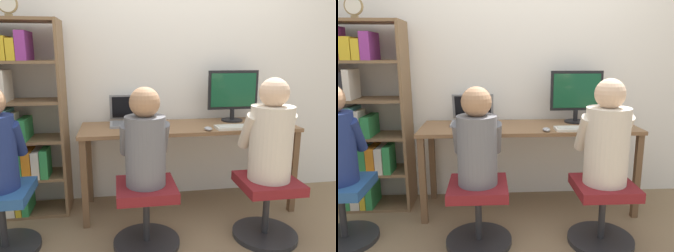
{
  "view_description": "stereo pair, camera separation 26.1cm",
  "coord_description": "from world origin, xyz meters",
  "views": [
    {
      "loc": [
        -0.61,
        -2.4,
        1.34
      ],
      "look_at": [
        -0.2,
        0.12,
        0.78
      ],
      "focal_mm": 35.0,
      "sensor_mm": 36.0,
      "label": 1
    },
    {
      "loc": [
        -0.35,
        -2.43,
        1.34
      ],
      "look_at": [
        -0.2,
        0.12,
        0.78
      ],
      "focal_mm": 35.0,
      "sensor_mm": 36.0,
      "label": 2
    }
  ],
  "objects": [
    {
      "name": "bookshelf",
      "position": [
        -1.47,
        0.36,
        0.77
      ],
      "size": [
        0.75,
        0.32,
        1.61
      ],
      "color": "brown",
      "rests_on": "ground_plane"
    },
    {
      "name": "laptop",
      "position": [
        -0.48,
        0.41,
        0.8
      ],
      "size": [
        0.37,
        0.32,
        0.25
      ],
      "color": "gray",
      "rests_on": "desk"
    },
    {
      "name": "keyboard",
      "position": [
        0.4,
        0.09,
        0.76
      ],
      "size": [
        0.42,
        0.14,
        0.03
      ],
      "color": "silver",
      "rests_on": "desk"
    },
    {
      "name": "desk_clock",
      "position": [
        -1.37,
        0.28,
        1.7
      ],
      "size": [
        0.14,
        0.03,
        0.16
      ],
      "color": "olive",
      "rests_on": "bookshelf"
    },
    {
      "name": "ground_plane",
      "position": [
        0.0,
        0.0,
        0.0
      ],
      "size": [
        14.0,
        14.0,
        0.0
      ],
      "primitive_type": "plane",
      "color": "#846B4C"
    },
    {
      "name": "office_chair_right",
      "position": [
        -0.42,
        -0.28,
        0.26
      ],
      "size": [
        0.48,
        0.48,
        0.46
      ],
      "color": "#262628",
      "rests_on": "ground_plane"
    },
    {
      "name": "office_chair_left",
      "position": [
        0.46,
        -0.31,
        0.26
      ],
      "size": [
        0.48,
        0.48,
        0.46
      ],
      "color": "#262628",
      "rests_on": "ground_plane"
    },
    {
      "name": "computer_mouse_by_keyboard",
      "position": [
        0.11,
        0.07,
        0.76
      ],
      "size": [
        0.06,
        0.09,
        0.03
      ],
      "color": "#99999E",
      "rests_on": "desk"
    },
    {
      "name": "desktop_monitor",
      "position": [
        0.43,
        0.4,
        0.99
      ],
      "size": [
        0.46,
        0.19,
        0.46
      ],
      "color": "black",
      "rests_on": "desk"
    },
    {
      "name": "wall_back",
      "position": [
        0.0,
        0.62,
        1.3
      ],
      "size": [
        10.0,
        0.05,
        2.6
      ],
      "color": "white",
      "rests_on": "ground_plane"
    },
    {
      "name": "person_at_monitor",
      "position": [
        0.46,
        -0.31,
        0.78
      ],
      "size": [
        0.37,
        0.34,
        0.73
      ],
      "color": "beige",
      "rests_on": "office_chair_left"
    },
    {
      "name": "office_chair_side",
      "position": [
        -1.41,
        -0.2,
        0.26
      ],
      "size": [
        0.48,
        0.48,
        0.46
      ],
      "color": "#262628",
      "rests_on": "ground_plane"
    },
    {
      "name": "desk",
      "position": [
        0.0,
        0.28,
        0.66
      ],
      "size": [
        1.82,
        0.55,
        0.75
      ],
      "color": "brown",
      "rests_on": "ground_plane"
    },
    {
      "name": "person_at_laptop",
      "position": [
        -0.42,
        -0.27,
        0.77
      ],
      "size": [
        0.34,
        0.31,
        0.67
      ],
      "color": "slate",
      "rests_on": "office_chair_right"
    }
  ]
}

